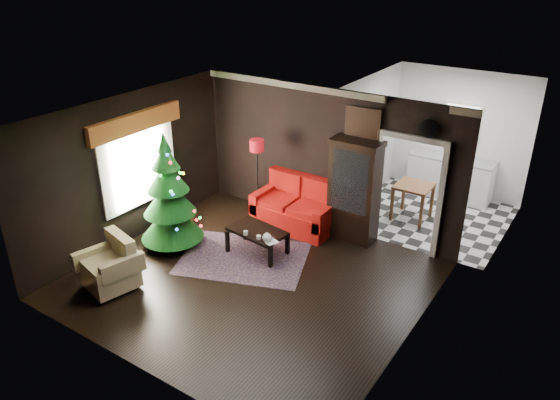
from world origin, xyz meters
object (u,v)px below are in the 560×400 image
Objects in this scene: loveseat at (295,204)px; christmas_tree at (169,194)px; wall_clock at (429,128)px; coffee_table at (257,241)px; curio_cabinet at (354,193)px; armchair at (109,264)px; kitchen_table at (412,202)px; floor_lamp at (257,182)px; teapot at (267,237)px.

loveseat is 0.77× the size of christmas_tree.
coffee_table is at bearing -145.10° from wall_clock.
curio_cabinet reaches higher than armchair.
loveseat is 5.31× the size of wall_clock.
curio_cabinet reaches higher than kitchen_table.
coffee_table is (-0.03, -1.26, -0.25)m from loveseat.
coffee_table is 3.27× the size of wall_clock.
kitchen_table is (0.65, 1.43, -0.57)m from curio_cabinet.
loveseat reaches higher than coffee_table.
curio_cabinet is 2.01m from floor_lamp.
christmas_tree is 4.91m from kitchen_table.
curio_cabinet is 3.41m from christmas_tree.
loveseat is at bearing 88.82° from coffee_table.
kitchen_table is (3.19, 5.13, -0.09)m from armchair.
curio_cabinet is 1.94m from teapot.
floor_lamp is (-0.82, -0.13, 0.33)m from loveseat.
curio_cabinet reaches higher than floor_lamp.
kitchen_table is at bearing 65.56° from curio_cabinet.
armchair is (-1.39, -3.48, -0.04)m from loveseat.
christmas_tree is at bearing -141.65° from curio_cabinet.
wall_clock reaches higher than christmas_tree.
floor_lamp is 3.20m from kitchen_table.
wall_clock reaches higher than coffee_table.
armchair reaches higher than kitchen_table.
floor_lamp is at bearing -145.86° from kitchen_table.
floor_lamp reaches higher than loveseat.
christmas_tree is at bearing -128.80° from loveseat.
christmas_tree is 2.72× the size of armchair.
curio_cabinet reaches higher than loveseat.
armchair is at bearing -99.51° from floor_lamp.
floor_lamp is 3.57m from wall_clock.
kitchen_table is at bearing 42.51° from loveseat.
coffee_table is 3.44m from kitchen_table.
teapot is (-0.78, -1.73, -0.38)m from curio_cabinet.
teapot is 0.56× the size of wall_clock.
armchair is 1.08× the size of kitchen_table.
curio_cabinet is at bearing 69.92° from armchair.
christmas_tree is (-1.52, -1.90, 0.55)m from loveseat.
armchair is 5.72m from wall_clock.
teapot is (0.37, -1.51, 0.07)m from loveseat.
armchair is 4.56× the size of teapot.
loveseat is 1.25m from curio_cabinet.
teapot is (0.39, -0.25, 0.32)m from coffee_table.
armchair is at bearing -133.90° from wall_clock.
kitchen_table is at bearing 57.87° from coffee_table.
loveseat is 1.28m from coffee_table.
wall_clock is at bearing 30.65° from christmas_tree.
teapot is (1.19, -1.38, -0.26)m from floor_lamp.
curio_cabinet is 4.51m from armchair.
coffee_table is 5.88× the size of teapot.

